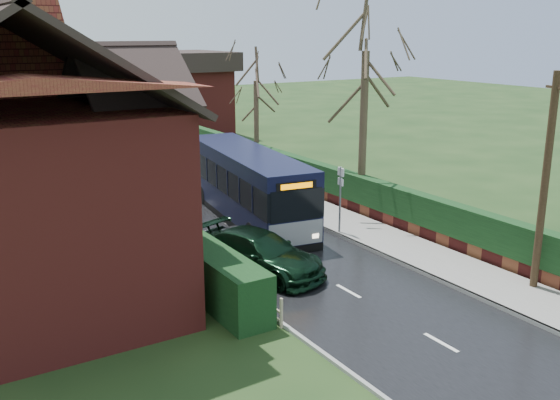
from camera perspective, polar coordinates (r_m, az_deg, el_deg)
ground at (r=21.69m, az=3.02°, el=-6.58°), size 140.00×140.00×0.00m
road at (r=30.01m, az=-7.91°, el=-0.48°), size 6.00×100.00×0.02m
pavement at (r=31.87m, az=-0.93°, el=0.71°), size 2.50×100.00×0.14m
kerb_right at (r=31.30m, az=-2.82°, el=0.42°), size 0.12×100.00×0.14m
kerb_left at (r=28.96m, az=-13.43°, el=-1.25°), size 0.12×100.00×0.10m
front_hedge at (r=23.95m, az=-11.61°, el=-2.73°), size 1.20×16.00×1.60m
picket_fence at (r=24.31m, az=-9.91°, el=-3.24°), size 0.10×16.00×0.90m
right_wall_hedge at (r=32.45m, az=1.41°, el=2.70°), size 0.60×50.00×1.80m
brick_house at (r=21.78m, az=-23.92°, el=4.20°), size 9.30×14.60×10.30m
bus at (r=27.20m, az=-2.98°, el=1.29°), size 3.67×10.28×3.06m
car_silver at (r=22.43m, az=-3.22°, el=-4.16°), size 2.27×3.85×1.23m
car_green at (r=21.35m, az=-1.88°, el=-4.87°), size 3.48×5.34×1.44m
car_distant at (r=59.37m, az=-19.80°, el=7.23°), size 3.06×4.68×1.46m
bus_stop_sign at (r=25.02m, az=5.54°, el=0.86°), size 0.12×0.43×2.85m
telegraph_pole at (r=20.78m, az=23.06°, el=1.36°), size 0.38×0.86×6.93m
tree_right_near at (r=27.65m, az=7.90°, el=14.36°), size 4.78×4.78×10.32m
tree_right_far at (r=35.96m, az=-2.22°, el=11.41°), size 3.93×3.93×7.60m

